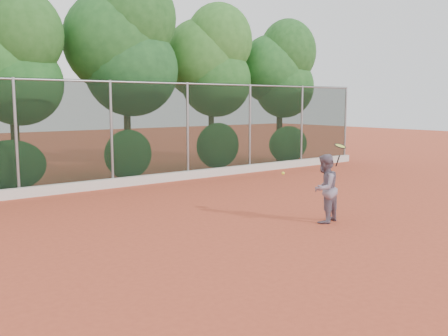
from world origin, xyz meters
TOP-DOWN VIEW (x-y plane):
  - ground at (0.00, 0.00)m, footprint 80.00×80.00m
  - concrete_curb at (0.00, 6.82)m, footprint 24.00×0.20m
  - tennis_player at (1.70, -0.62)m, footprint 0.91×0.78m
  - chainlink_fence at (-0.00, 7.00)m, footprint 24.09×0.09m
  - foliage_backdrop at (-0.55, 8.98)m, footprint 23.70×3.63m
  - tennis_racket at (2.07, -0.73)m, footprint 0.28×0.28m
  - tennis_ball_in_flight at (0.08, -0.89)m, footprint 0.07×0.07m

SIDE VIEW (x-z plane):
  - ground at x=0.00m, z-range 0.00..0.00m
  - concrete_curb at x=0.00m, z-range 0.00..0.30m
  - tennis_player at x=1.70m, z-range 0.00..1.60m
  - tennis_ball_in_flight at x=0.08m, z-range 1.30..1.36m
  - tennis_racket at x=2.07m, z-range 1.46..2.01m
  - chainlink_fence at x=0.00m, z-range 0.11..3.61m
  - foliage_backdrop at x=-0.55m, z-range 0.63..8.18m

